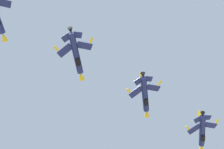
% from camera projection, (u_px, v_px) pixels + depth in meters
% --- Properties ---
extents(fighter_jet_lead, '(10.26, 15.75, 4.38)m').
position_uv_depth(fighter_jet_lead, '(202.00, 132.00, 90.20)').
color(fighter_jet_lead, navy).
extents(fighter_jet_left_wing, '(10.19, 15.75, 4.37)m').
position_uv_depth(fighter_jet_left_wing, '(145.00, 95.00, 85.57)').
color(fighter_jet_left_wing, navy).
extents(fighter_jet_right_wing, '(10.12, 15.75, 4.49)m').
position_uv_depth(fighter_jet_right_wing, '(76.00, 54.00, 77.97)').
color(fighter_jet_right_wing, navy).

